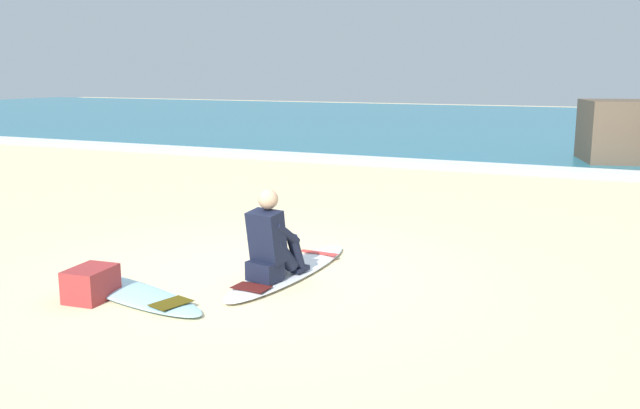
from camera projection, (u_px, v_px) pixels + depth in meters
The scene contains 7 objects.
ground_plane at pixel (253, 274), 7.45m from camera, with size 80.00×80.00×0.00m, color beige.
sea at pixel (531, 124), 27.97m from camera, with size 80.00×28.00×0.10m, color teal.
breaking_foam at pixel (453, 165), 15.72m from camera, with size 80.00×0.90×0.11m, color white.
surfboard_main at pixel (290, 271), 7.47m from camera, with size 0.64×2.48×0.08m.
surfer_seated at pixel (272, 244), 7.04m from camera, with size 0.45×0.75×0.95m.
surfboard_spare_near at pixel (127, 291), 6.78m from camera, with size 2.30×1.11×0.08m.
beach_bag at pixel (91, 284), 6.61m from camera, with size 0.36×0.48×0.32m, color maroon.
Camera 1 is at (3.63, -6.22, 2.19)m, focal length 38.03 mm.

